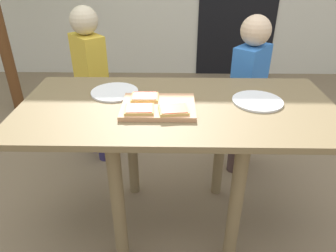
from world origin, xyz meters
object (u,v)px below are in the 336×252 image
at_px(pizza_slice_far_left, 145,97).
at_px(child_left, 91,77).
at_px(cutting_board, 158,107).
at_px(plate_white_left, 115,92).
at_px(pizza_slice_near_right, 173,110).
at_px(pizza_slice_near_left, 139,109).
at_px(dining_table, 177,127).
at_px(child_right, 248,87).
at_px(plate_white_right, 257,101).

distance_m(pizza_slice_far_left, child_left, 0.79).
xyz_separation_m(cutting_board, plate_white_left, (-0.23, 0.17, -0.01)).
bearing_deg(pizza_slice_far_left, cutting_board, -44.92).
relative_size(pizza_slice_near_right, pizza_slice_far_left, 1.09).
xyz_separation_m(cutting_board, child_left, (-0.49, 0.71, -0.13)).
height_order(pizza_slice_near_left, child_left, child_left).
bearing_deg(pizza_slice_near_left, dining_table, 31.46).
xyz_separation_m(pizza_slice_far_left, child_left, (-0.42, 0.65, -0.15)).
height_order(pizza_slice_near_right, pizza_slice_near_left, same).
relative_size(dining_table, child_right, 1.39).
distance_m(pizza_slice_near_left, child_right, 0.92).
relative_size(cutting_board, pizza_slice_near_left, 2.55).
relative_size(cutting_board, plate_white_right, 1.40).
xyz_separation_m(dining_table, child_left, (-0.57, 0.68, -0.00)).
bearing_deg(plate_white_left, cutting_board, -37.30).
relative_size(dining_table, plate_white_right, 6.21).
bearing_deg(dining_table, pizza_slice_far_left, 170.01).
bearing_deg(plate_white_right, plate_white_left, 172.27).
height_order(dining_table, cutting_board, cutting_board).
distance_m(pizza_slice_near_right, child_left, 0.97).
bearing_deg(plate_white_left, dining_table, -23.20).
xyz_separation_m(pizza_slice_near_right, pizza_slice_far_left, (-0.13, 0.13, 0.00)).
xyz_separation_m(dining_table, pizza_slice_near_left, (-0.17, -0.10, 0.14)).
bearing_deg(plate_white_left, pizza_slice_far_left, -33.66).
relative_size(pizza_slice_near_right, plate_white_right, 0.58).
bearing_deg(pizza_slice_near_left, plate_white_right, 14.55).
bearing_deg(pizza_slice_far_left, pizza_slice_near_right, -44.34).
bearing_deg(plate_white_right, dining_table, -173.95).
bearing_deg(child_right, pizza_slice_far_left, -139.23).
distance_m(cutting_board, child_left, 0.88).
bearing_deg(dining_table, child_left, 130.31).
bearing_deg(cutting_board, plate_white_right, 9.66).
relative_size(dining_table, pizza_slice_far_left, 11.73).
height_order(cutting_board, child_left, child_left).
distance_m(pizza_slice_near_right, plate_white_right, 0.42).
relative_size(plate_white_right, plate_white_left, 1.00).
bearing_deg(child_left, pizza_slice_near_right, -54.55).
bearing_deg(plate_white_right, child_left, 146.31).
bearing_deg(plate_white_right, cutting_board, -170.34).
height_order(dining_table, child_right, child_right).
height_order(pizza_slice_far_left, child_right, child_right).
distance_m(cutting_board, pizza_slice_near_left, 0.10).
bearing_deg(pizza_slice_far_left, plate_white_left, 146.34).
xyz_separation_m(child_left, child_right, (1.03, -0.12, -0.02)).
relative_size(pizza_slice_near_right, plate_white_left, 0.58).
height_order(cutting_board, pizza_slice_far_left, pizza_slice_far_left).
relative_size(pizza_slice_far_left, child_left, 0.12).
xyz_separation_m(pizza_slice_far_left, plate_white_right, (0.53, 0.01, -0.02)).
height_order(pizza_slice_far_left, pizza_slice_near_left, same).
distance_m(child_left, child_right, 1.04).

